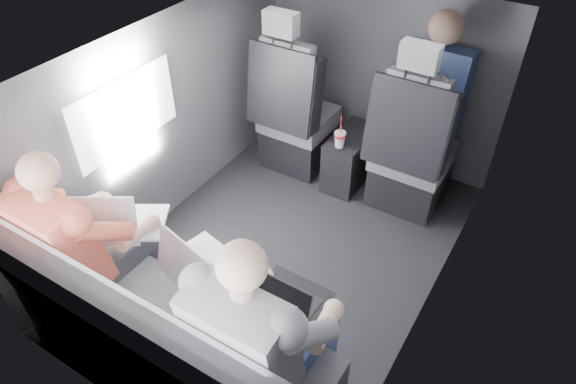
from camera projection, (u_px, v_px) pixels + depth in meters
The scene contains 19 objects.
floor at pixel (287, 251), 3.31m from camera, with size 2.60×2.60×0.00m, color black.
ceiling at pixel (287, 54), 2.45m from camera, with size 2.60×2.60×0.00m, color #B2B2AD.
panel_left at pixel (166, 123), 3.24m from camera, with size 0.02×2.60×1.35m, color #56565B.
panel_right at pixel (443, 225), 2.51m from camera, with size 0.02×2.60×1.35m, color #56565B.
panel_front at pixel (381, 77), 3.73m from camera, with size 1.80×0.02×1.35m, color #56565B.
panel_back at pixel (113, 335), 2.02m from camera, with size 1.80×0.02×1.35m, color #56565B.
side_window at pixel (126, 113), 2.89m from camera, with size 0.02×0.75×0.42m, color white.
seatbelt at pixel (410, 117), 3.05m from camera, with size 0.05×0.01×0.65m, color black.
front_seat_left at pixel (295, 120), 3.79m from camera, with size 0.52×0.58×1.26m.
front_seat_right at pixel (410, 157), 3.42m from camera, with size 0.52×0.58×1.26m.
center_console at pixel (350, 158), 3.76m from camera, with size 0.24×0.48×0.41m.
rear_bench at pixel (168, 345), 2.41m from camera, with size 1.60×0.57×0.92m.
soda_cup at pixel (340, 139), 3.48m from camera, with size 0.08×0.08×0.24m.
laptop_white at pixel (119, 222), 2.58m from camera, with size 0.46×0.51×0.27m.
laptop_silver at pixel (199, 264), 2.37m from camera, with size 0.40×0.39×0.25m.
laptop_black at pixel (287, 297), 2.22m from camera, with size 0.32×0.29×0.23m.
passenger_rear_left at pixel (88, 242), 2.49m from camera, with size 0.49×0.61×1.20m.
passenger_rear_right at pixel (264, 336), 2.07m from camera, with size 0.51×0.63×1.23m.
passenger_front_right at pixel (433, 93), 3.36m from camera, with size 0.42×0.42×0.88m.
Camera 1 is at (1.22, -1.96, 2.39)m, focal length 32.00 mm.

